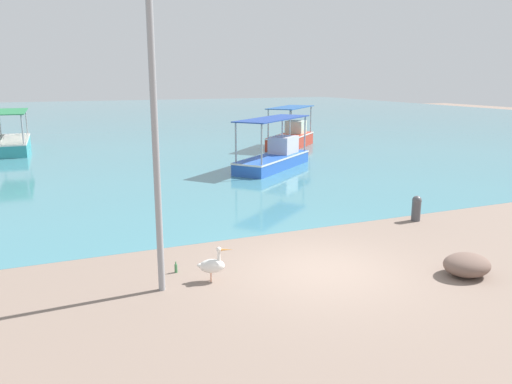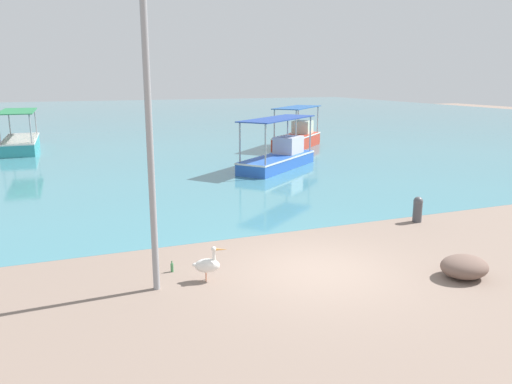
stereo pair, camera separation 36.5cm
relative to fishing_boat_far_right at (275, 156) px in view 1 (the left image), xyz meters
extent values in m
plane|color=#816C60|center=(-4.82, -12.91, -0.59)|extent=(120.00, 120.00, 0.00)
cube|color=teal|center=(-4.82, 35.09, -0.59)|extent=(110.00, 90.00, 0.00)
cube|color=blue|center=(-0.17, -0.14, -0.29)|extent=(5.28, 4.70, 0.61)
cube|color=silver|center=(-0.17, -0.14, -0.02)|extent=(5.34, 4.75, 0.08)
cylinder|color=#99999E|center=(-1.70, -2.24, 0.94)|extent=(0.08, 0.08, 1.84)
cylinder|color=#99999E|center=(-2.54, -1.20, 0.94)|extent=(0.08, 0.08, 1.84)
cylinder|color=#99999E|center=(2.20, 0.92, 0.94)|extent=(0.08, 0.08, 1.84)
cylinder|color=#99999E|center=(1.36, 1.96, 0.94)|extent=(0.08, 0.08, 1.84)
cube|color=navy|center=(-0.17, -0.14, 1.88)|extent=(5.19, 4.65, 0.05)
cube|color=silver|center=(0.79, 0.64, 0.45)|extent=(1.85, 1.79, 0.86)
cube|color=teal|center=(-12.46, 11.46, -0.21)|extent=(1.95, 6.37, 0.76)
cube|color=silver|center=(-12.46, 11.46, 0.13)|extent=(1.99, 6.41, 0.08)
cylinder|color=#99999E|center=(-11.70, 8.52, 0.99)|extent=(0.08, 0.08, 1.64)
cylinder|color=#99999E|center=(-11.61, 14.37, 0.99)|extent=(0.08, 0.08, 1.64)
cylinder|color=#99999E|center=(-13.22, 14.39, 0.99)|extent=(0.08, 0.08, 1.64)
cube|color=#267143|center=(-12.46, 11.46, 1.84)|extent=(2.05, 6.17, 0.05)
cube|color=red|center=(4.09, 6.34, -0.19)|extent=(4.67, 4.65, 0.81)
cube|color=silver|center=(4.09, 6.34, 0.18)|extent=(4.73, 4.71, 0.08)
cylinder|color=#99999E|center=(3.00, 4.27, 1.09)|extent=(0.08, 0.08, 1.74)
cylinder|color=#99999E|center=(2.01, 5.26, 1.09)|extent=(0.08, 0.08, 1.74)
cylinder|color=#99999E|center=(6.16, 7.41, 1.09)|extent=(0.08, 0.08, 1.74)
cylinder|color=#99999E|center=(5.18, 8.40, 1.09)|extent=(0.08, 0.08, 1.74)
cube|color=#254E8A|center=(4.09, 6.34, 1.98)|extent=(4.60, 4.58, 0.05)
cube|color=beige|center=(4.88, 7.12, 0.63)|extent=(1.68, 1.68, 0.83)
cylinder|color=#E0997A|center=(-7.41, -12.45, -0.48)|extent=(0.03, 0.03, 0.22)
cylinder|color=#E0997A|center=(-7.44, -12.55, -0.48)|extent=(0.03, 0.03, 0.22)
ellipsoid|color=white|center=(-7.40, -12.51, -0.24)|extent=(0.62, 0.45, 0.32)
ellipsoid|color=white|center=(-7.64, -12.43, -0.22)|extent=(0.19, 0.17, 0.10)
cylinder|color=white|center=(-7.25, -12.56, -0.01)|extent=(0.07, 0.07, 0.26)
sphere|color=white|center=(-7.25, -12.56, 0.15)|extent=(0.11, 0.11, 0.11)
cone|color=#E5933F|center=(-7.10, -12.62, 0.14)|extent=(0.30, 0.15, 0.06)
cylinder|color=gray|center=(-8.54, -12.54, 2.54)|extent=(0.14, 0.14, 6.26)
cylinder|color=#47474C|center=(0.06, -10.44, -0.28)|extent=(0.28, 0.28, 0.63)
sphere|color=#4C4C51|center=(0.06, -10.44, 0.07)|extent=(0.30, 0.30, 0.30)
ellipsoid|color=brown|center=(-1.91, -14.48, -0.34)|extent=(1.11, 0.95, 0.51)
cylinder|color=#3F7F4C|center=(-8.02, -11.70, -0.49)|extent=(0.07, 0.07, 0.20)
cylinder|color=#3F7F4C|center=(-8.02, -11.70, -0.36)|extent=(0.03, 0.03, 0.07)
camera|label=1|loc=(-10.58, -22.49, 3.86)|focal=35.00mm
camera|label=2|loc=(-10.24, -22.63, 3.86)|focal=35.00mm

